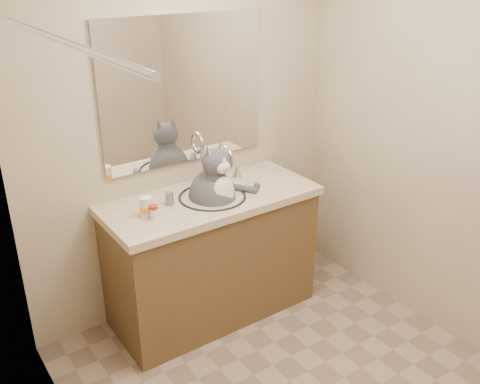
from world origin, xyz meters
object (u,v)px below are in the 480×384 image
at_px(pill_bottle_redcap, 154,212).
at_px(pill_bottle_orange, 146,207).
at_px(grey_canister, 170,199).
at_px(cat, 214,194).

bearing_deg(pill_bottle_redcap, pill_bottle_orange, 109.83).
distance_m(pill_bottle_redcap, grey_canister, 0.20).
distance_m(pill_bottle_orange, grey_canister, 0.19).
height_order(pill_bottle_redcap, grey_canister, pill_bottle_redcap).
distance_m(pill_bottle_redcap, pill_bottle_orange, 0.06).
xyz_separation_m(cat, grey_canister, (-0.27, 0.06, 0.02)).
bearing_deg(cat, pill_bottle_redcap, 179.00).
bearing_deg(pill_bottle_orange, pill_bottle_redcap, -70.17).
height_order(cat, pill_bottle_redcap, cat).
xyz_separation_m(cat, pill_bottle_orange, (-0.45, -0.00, 0.03)).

